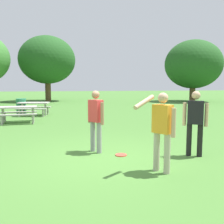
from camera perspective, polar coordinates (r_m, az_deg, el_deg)
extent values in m
plane|color=#447530|center=(6.34, -2.99, -10.21)|extent=(120.00, 120.00, 0.00)
cylinder|color=#B7AD93|center=(5.22, 12.49, -9.32)|extent=(0.13, 0.13, 0.82)
cylinder|color=#B7AD93|center=(5.36, 10.16, -8.84)|extent=(0.13, 0.13, 0.82)
cube|color=orange|center=(5.15, 11.48, -1.55)|extent=(0.39, 0.44, 0.58)
sphere|color=tan|center=(5.11, 11.58, 3.18)|extent=(0.21, 0.21, 0.21)
cylinder|color=tan|center=(5.01, 13.90, -2.40)|extent=(0.09, 0.09, 0.58)
cylinder|color=tan|center=(5.05, 7.37, 2.27)|extent=(0.54, 0.38, 0.28)
cylinder|color=gray|center=(6.78, -4.41, -5.53)|extent=(0.13, 0.13, 0.82)
cylinder|color=gray|center=(6.59, -2.97, -5.88)|extent=(0.13, 0.13, 0.82)
cube|color=#D83838|center=(6.58, -3.74, 0.27)|extent=(0.39, 0.44, 0.58)
sphere|color=#9E7051|center=(6.54, -3.77, 3.97)|extent=(0.21, 0.21, 0.21)
cylinder|color=#9E7051|center=(6.78, -5.15, 0.02)|extent=(0.09, 0.09, 0.58)
cylinder|color=#9E7051|center=(6.38, -2.25, -0.36)|extent=(0.09, 0.09, 0.58)
cylinder|color=black|center=(6.64, 19.46, -6.15)|extent=(0.13, 0.13, 0.82)
cylinder|color=black|center=(6.63, 17.20, -6.08)|extent=(0.13, 0.13, 0.82)
cube|color=black|center=(6.52, 18.54, -0.10)|extent=(0.44, 0.37, 0.58)
sphere|color=tan|center=(6.49, 18.68, 3.63)|extent=(0.21, 0.21, 0.21)
cylinder|color=tan|center=(6.54, 20.80, -0.61)|extent=(0.09, 0.09, 0.58)
cylinder|color=tan|center=(6.53, 16.25, -0.46)|extent=(0.09, 0.09, 0.58)
cylinder|color=#E04733|center=(6.45, 2.08, -9.78)|extent=(0.29, 0.29, 0.03)
cube|color=#B2ADA3|center=(12.48, -20.72, 1.06)|extent=(1.76, 0.91, 0.06)
cube|color=#A49F96|center=(11.94, -20.87, -0.62)|extent=(1.72, 0.41, 0.05)
cube|color=#A49F96|center=(13.09, -20.49, -0.03)|extent=(1.72, 0.41, 0.05)
cylinder|color=#A49F96|center=(12.59, -23.66, -0.79)|extent=(0.11, 0.11, 0.71)
cylinder|color=#A49F96|center=(12.04, -23.97, -1.82)|extent=(0.09, 0.09, 0.41)
cylinder|color=#A49F96|center=(13.18, -23.32, -1.12)|extent=(0.09, 0.09, 0.41)
cylinder|color=#A49F96|center=(12.49, -17.62, -0.60)|extent=(0.11, 0.11, 0.71)
cylinder|color=#A49F96|center=(11.93, -17.65, -1.63)|extent=(0.09, 0.09, 0.41)
cylinder|color=#A49F96|center=(13.08, -17.55, -0.95)|extent=(0.09, 0.09, 0.41)
cube|color=#B2ADA3|center=(15.09, -17.48, 2.02)|extent=(1.80, 1.04, 0.06)
cube|color=#A49F96|center=(14.56, -18.06, 0.67)|extent=(1.72, 0.55, 0.05)
cube|color=#A49F96|center=(15.67, -16.87, 1.09)|extent=(1.72, 0.55, 0.05)
cylinder|color=#A49F96|center=(15.32, -19.82, 0.56)|extent=(0.11, 0.11, 0.71)
cylinder|color=#A49F96|center=(14.78, -20.50, -0.24)|extent=(0.09, 0.09, 0.41)
cylinder|color=#A49F96|center=(15.88, -19.15, 0.24)|extent=(0.09, 0.09, 0.41)
cylinder|color=#A49F96|center=(14.95, -14.99, 0.58)|extent=(0.11, 0.11, 0.71)
cylinder|color=#A49F96|center=(14.41, -15.50, -0.23)|extent=(0.09, 0.09, 0.41)
cylinder|color=#A49F96|center=(15.53, -14.48, 0.26)|extent=(0.09, 0.09, 0.41)
cylinder|color=#237047|center=(15.77, -20.06, 1.05)|extent=(0.56, 0.56, 0.90)
cylinder|color=#2E8657|center=(15.74, -20.12, 2.79)|extent=(0.59, 0.59, 0.06)
cylinder|color=brown|center=(27.63, -14.43, 5.27)|extent=(0.60, 0.60, 2.74)
ellipsoid|color=#21511E|center=(27.75, -14.60, 11.46)|extent=(5.90, 5.90, 5.01)
cylinder|color=brown|center=(27.59, 17.91, 4.65)|extent=(0.60, 0.60, 2.24)
ellipsoid|color=#21511E|center=(27.66, 18.11, 10.33)|extent=(5.88, 5.88, 5.00)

